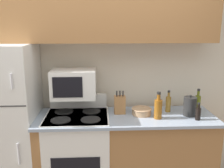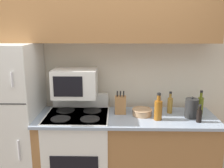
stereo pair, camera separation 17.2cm
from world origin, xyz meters
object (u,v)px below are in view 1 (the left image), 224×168
at_px(knife_block, 120,105).
at_px(stove, 78,155).
at_px(bottle_olive_oil, 198,103).
at_px(bottle_soy_sauce, 198,113).
at_px(refrigerator, 8,124).
at_px(bowl, 142,111).
at_px(bottle_whiskey, 158,108).
at_px(kettle, 190,106).
at_px(microwave, 74,84).
at_px(bottle_vinegar, 168,103).

bearing_deg(knife_block, stove, -170.82).
relative_size(bottle_olive_oil, bottle_soy_sauce, 1.44).
xyz_separation_m(refrigerator, bottle_soy_sauce, (1.96, -0.20, 0.16)).
bearing_deg(bottle_soy_sauce, bowl, 161.95).
xyz_separation_m(knife_block, bottle_whiskey, (0.38, -0.17, 0.01)).
height_order(stove, bottle_soy_sauce, bottle_soy_sauce).
height_order(bottle_whiskey, kettle, bottle_whiskey).
bearing_deg(microwave, bottle_soy_sauce, -12.08).
relative_size(microwave, kettle, 2.08).
bearing_deg(bowl, bottle_vinegar, 14.25).
height_order(bottle_olive_oil, bottle_soy_sauce, bottle_olive_oil).
xyz_separation_m(refrigerator, kettle, (1.92, -0.07, 0.19)).
distance_m(microwave, bottle_whiskey, 0.92).
bearing_deg(bowl, bottle_olive_oil, 5.07).
relative_size(knife_block, bottle_whiskey, 0.91).
height_order(knife_block, bottle_vinegar, knife_block).
bearing_deg(bowl, kettle, -5.35).
relative_size(bottle_soy_sauce, bottle_vinegar, 0.75).
relative_size(stove, bottle_soy_sauce, 6.14).
distance_m(knife_block, bottle_vinegar, 0.54).
relative_size(microwave, bottle_olive_oil, 1.79).
relative_size(knife_block, bottle_vinegar, 1.06).
bearing_deg(bottle_olive_oil, microwave, 178.40).
height_order(refrigerator, bowl, refrigerator).
relative_size(bottle_whiskey, kettle, 1.25).
xyz_separation_m(refrigerator, bottle_vinegar, (1.73, 0.06, 0.18)).
xyz_separation_m(bottle_olive_oil, bottle_vinegar, (-0.32, 0.02, -0.01)).
xyz_separation_m(knife_block, bottle_vinegar, (0.54, 0.03, -0.01)).
bearing_deg(microwave, stove, -74.59).
bearing_deg(knife_block, bottle_olive_oil, 0.43).
xyz_separation_m(bottle_vinegar, bottle_whiskey, (-0.16, -0.20, 0.02)).
distance_m(bottle_vinegar, kettle, 0.23).
bearing_deg(bottle_olive_oil, stove, -176.51).
distance_m(refrigerator, microwave, 0.82).
distance_m(microwave, knife_block, 0.54).
distance_m(microwave, kettle, 1.25).
bearing_deg(bottle_soy_sauce, refrigerator, 174.30).
bearing_deg(bottle_olive_oil, refrigerator, -178.99).
relative_size(microwave, knife_block, 1.83).
bearing_deg(bottle_vinegar, stove, -174.12).
distance_m(refrigerator, bottle_olive_oil, 2.06).
bearing_deg(bottle_olive_oil, bottle_vinegar, 176.00).
xyz_separation_m(bowl, bottle_vinegar, (0.31, 0.08, 0.06)).
relative_size(bowl, bottle_soy_sauce, 1.19).
bearing_deg(bottle_olive_oil, bottle_whiskey, -159.90).
xyz_separation_m(refrigerator, knife_block, (1.19, 0.03, 0.19)).
bearing_deg(bottle_vinegar, bottle_soy_sauce, -47.18).
distance_m(knife_block, kettle, 0.74).
bearing_deg(stove, refrigerator, 176.59).
height_order(microwave, bottle_vinegar, microwave).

